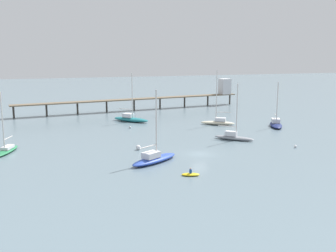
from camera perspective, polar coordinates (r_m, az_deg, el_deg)
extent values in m
plane|color=slate|center=(68.59, 4.46, -3.96)|extent=(400.00, 400.00, 0.00)
cube|color=brown|center=(117.68, -4.82, 3.79)|extent=(67.63, 12.23, 0.30)
cylinder|color=#38332D|center=(111.24, -20.97, 1.83)|extent=(0.50, 0.50, 3.10)
cylinder|color=#38332D|center=(112.04, -16.78, 2.15)|extent=(0.50, 0.50, 3.10)
cylinder|color=#38332D|center=(113.43, -12.66, 2.44)|extent=(0.50, 0.50, 3.10)
cylinder|color=#38332D|center=(115.39, -8.66, 2.72)|extent=(0.50, 0.50, 3.10)
cylinder|color=#38332D|center=(117.90, -4.81, 2.97)|extent=(0.50, 0.50, 3.10)
cylinder|color=#38332D|center=(120.91, -1.14, 3.20)|extent=(0.50, 0.50, 3.10)
cylinder|color=#38332D|center=(124.40, 2.35, 3.41)|extent=(0.50, 0.50, 3.10)
cylinder|color=#38332D|center=(128.33, 5.63, 3.59)|extent=(0.50, 0.50, 3.10)
cylinder|color=#38332D|center=(132.64, 8.71, 3.75)|extent=(0.50, 0.50, 3.10)
cube|color=silver|center=(131.07, 8.00, 5.57)|extent=(3.48, 3.48, 4.88)
ellipsoid|color=#287F4C|center=(74.38, -21.91, -3.33)|extent=(4.67, 8.36, 0.59)
cube|color=silver|center=(74.83, -21.73, -2.81)|extent=(2.24, 3.09, 0.48)
cylinder|color=silver|center=(73.00, -22.33, 0.59)|extent=(0.22, 0.22, 9.89)
cylinder|color=silver|center=(74.96, -21.65, -1.58)|extent=(1.26, 3.00, 0.17)
ellipsoid|color=#2D4CB7|center=(63.36, -1.93, -4.75)|extent=(9.31, 7.22, 0.90)
cube|color=silver|center=(62.59, -2.40, -4.09)|extent=(3.23, 2.95, 0.91)
cylinder|color=silver|center=(62.43, -1.67, 0.37)|extent=(0.23, 0.23, 10.47)
cylinder|color=silver|center=(61.80, -2.81, -2.92)|extent=(3.22, 2.16, 0.19)
ellipsoid|color=beige|center=(95.56, 7.02, 0.44)|extent=(7.84, 5.70, 0.87)
cube|color=silver|center=(95.35, 7.41, 0.92)|extent=(2.82, 2.44, 0.81)
cylinder|color=silver|center=(94.69, 6.87, 4.24)|extent=(0.22, 0.22, 11.86)
cylinder|color=silver|center=(95.01, 7.86, 1.93)|extent=(3.10, 1.91, 0.17)
ellipsoid|color=gray|center=(79.91, 9.31, -1.68)|extent=(7.05, 6.61, 0.78)
cube|color=silver|center=(79.91, 8.89, -1.05)|extent=(2.51, 2.43, 0.90)
cylinder|color=silver|center=(78.82, 9.71, 2.21)|extent=(0.21, 0.21, 10.23)
cylinder|color=silver|center=(79.87, 8.36, -0.02)|extent=(2.86, 2.61, 0.17)
ellipsoid|color=navy|center=(95.87, 14.99, 0.16)|extent=(5.96, 8.83, 0.78)
cube|color=silver|center=(96.39, 14.97, 0.75)|extent=(2.65, 2.94, 0.97)
cylinder|color=silver|center=(94.68, 15.17, 3.15)|extent=(0.22, 0.22, 9.44)
cylinder|color=silver|center=(97.03, 14.95, 1.54)|extent=(1.83, 3.63, 0.18)
ellipsoid|color=#1E727A|center=(99.40, -5.26, 0.92)|extent=(8.64, 8.78, 1.05)
cube|color=silver|center=(99.68, -5.64, 1.51)|extent=(3.09, 3.10, 0.89)
cylinder|color=silver|center=(98.30, -5.08, 4.32)|extent=(0.24, 0.24, 10.86)
cylinder|color=silver|center=(99.84, -5.98, 2.39)|extent=(2.86, 2.93, 0.19)
ellipsoid|color=yellow|center=(56.94, 3.21, -6.84)|extent=(2.75, 1.82, 0.35)
cylinder|color=navy|center=(56.81, 3.21, -6.41)|extent=(0.45, 0.45, 0.55)
sphere|color=tan|center=(56.69, 3.22, -6.03)|extent=(0.24, 0.24, 0.24)
sphere|color=silver|center=(71.28, -4.23, -3.03)|extent=(0.87, 0.87, 0.87)
sphere|color=silver|center=(76.17, 17.55, -2.76)|extent=(0.51, 0.51, 0.51)
sphere|color=silver|center=(90.92, -5.37, -0.17)|extent=(0.52, 0.52, 0.52)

